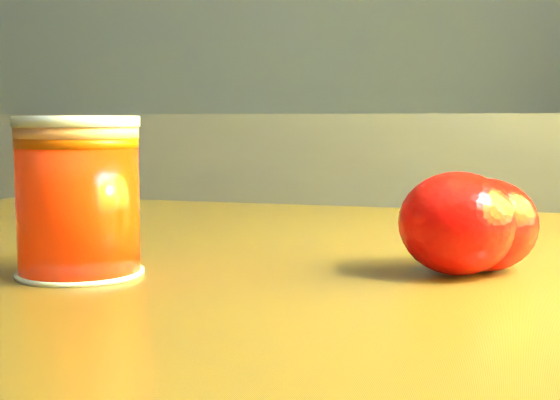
# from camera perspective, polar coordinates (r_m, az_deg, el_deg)

# --- Properties ---
(kitchen_counter) EXTENTS (3.15, 0.60, 0.90)m
(kitchen_counter) POSITION_cam_1_polar(r_m,az_deg,el_deg) (2.23, -16.63, -5.67)
(kitchen_counter) COLOR #4A494D
(kitchen_counter) RESTS_ON ground
(juice_glass) EXTENTS (0.08, 0.08, 0.10)m
(juice_glass) POSITION_cam_1_polar(r_m,az_deg,el_deg) (0.51, -14.53, 0.19)
(juice_glass) COLOR #F32704
(juice_glass) RESTS_ON table
(orange_front) EXTENTS (0.08, 0.08, 0.07)m
(orange_front) POSITION_cam_1_polar(r_m,az_deg,el_deg) (0.51, 12.85, -1.67)
(orange_front) COLOR red
(orange_front) RESTS_ON table
(orange_back) EXTENTS (0.09, 0.09, 0.06)m
(orange_back) POSITION_cam_1_polar(r_m,az_deg,el_deg) (0.53, 14.72, -1.76)
(orange_back) COLOR red
(orange_back) RESTS_ON table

